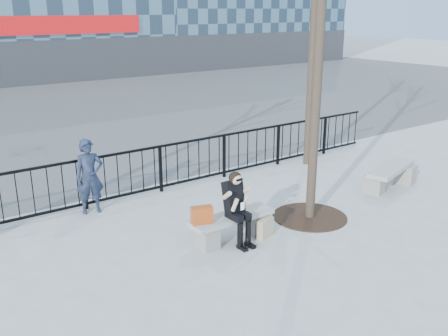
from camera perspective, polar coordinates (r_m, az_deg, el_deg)
ground at (r=9.25m, az=0.91°, el=-8.18°), size 120.00×120.00×0.00m
street_surface at (r=22.58m, az=-22.69°, el=6.05°), size 60.00×23.00×0.01m
railing at (r=11.41m, az=-8.14°, el=-0.25°), size 14.00×0.06×1.10m
tree_grate at (r=10.33m, az=9.76°, el=-5.50°), size 1.50×1.50×0.02m
bench_main at (r=9.12m, az=0.92°, el=-6.48°), size 1.65×0.46×0.49m
bench_second at (r=12.35m, az=18.51°, el=-0.74°), size 1.78×0.50×0.53m
seated_woman at (r=8.86m, az=1.56°, el=-4.64°), size 0.50×0.64×1.34m
handbag at (r=8.66m, az=-2.55°, el=-5.39°), size 0.41×0.28×0.30m
shopping_bag at (r=9.30m, az=4.72°, el=-6.86°), size 0.41×0.25×0.36m
standing_man at (r=10.53m, az=-15.12°, el=-0.95°), size 0.63×0.47×1.56m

